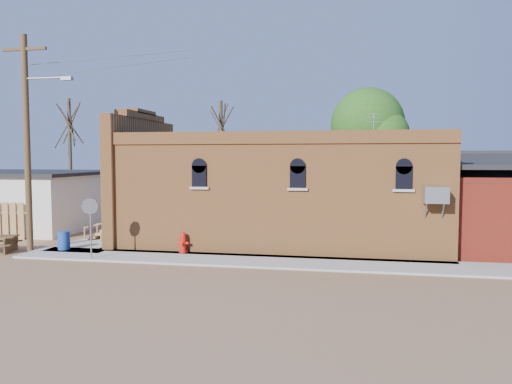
% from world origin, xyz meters
% --- Properties ---
extents(ground, '(120.00, 120.00, 0.00)m').
position_xyz_m(ground, '(0.00, 0.00, 0.00)').
color(ground, brown).
rests_on(ground, ground).
extents(sidewalk_south, '(19.00, 2.20, 0.08)m').
position_xyz_m(sidewalk_south, '(1.50, 0.90, 0.04)').
color(sidewalk_south, '#9E9991').
rests_on(sidewalk_south, ground).
extents(sidewalk_west, '(2.60, 10.00, 0.08)m').
position_xyz_m(sidewalk_west, '(-6.30, 6.00, 0.04)').
color(sidewalk_west, '#9E9991').
rests_on(sidewalk_west, ground).
extents(brick_bar, '(16.40, 7.97, 6.30)m').
position_xyz_m(brick_bar, '(1.64, 5.49, 2.34)').
color(brick_bar, '#B97238').
rests_on(brick_bar, ground).
extents(red_shed, '(5.40, 6.40, 4.30)m').
position_xyz_m(red_shed, '(11.50, 5.50, 2.27)').
color(red_shed, '#581F0F').
rests_on(red_shed, ground).
extents(utility_pole, '(3.12, 0.26, 9.00)m').
position_xyz_m(utility_pole, '(-8.14, 1.20, 4.77)').
color(utility_pole, '#46341C').
rests_on(utility_pole, ground).
extents(tree_bare_near, '(2.80, 2.80, 7.65)m').
position_xyz_m(tree_bare_near, '(-3.00, 13.00, 5.96)').
color(tree_bare_near, '#4F3C2D').
rests_on(tree_bare_near, ground).
extents(tree_bare_far, '(2.80, 2.80, 8.16)m').
position_xyz_m(tree_bare_far, '(-14.00, 14.00, 6.36)').
color(tree_bare_far, '#4F3C2D').
rests_on(tree_bare_far, ground).
extents(tree_leafy, '(4.40, 4.40, 8.15)m').
position_xyz_m(tree_leafy, '(6.00, 13.50, 5.93)').
color(tree_leafy, '#4F3C2D').
rests_on(tree_leafy, ground).
extents(fire_hydrant, '(0.47, 0.43, 0.84)m').
position_xyz_m(fire_hydrant, '(-1.65, 1.80, 0.49)').
color(fire_hydrant, red).
rests_on(fire_hydrant, sidewalk_south).
extents(stop_sign, '(0.59, 0.32, 2.34)m').
position_xyz_m(stop_sign, '(-4.74, 0.00, 1.88)').
color(stop_sign, gray).
rests_on(stop_sign, sidewalk_south).
extents(trash_barrel, '(0.50, 0.50, 0.77)m').
position_xyz_m(trash_barrel, '(-6.82, 1.50, 0.46)').
color(trash_barrel, navy).
rests_on(trash_barrel, sidewalk_west).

